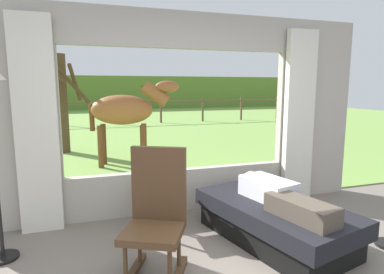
# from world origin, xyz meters

# --- Properties ---
(back_wall_with_window) EXTENTS (5.20, 0.12, 2.55)m
(back_wall_with_window) POSITION_xyz_m (0.00, 2.26, 1.25)
(back_wall_with_window) COLOR #ADA599
(back_wall_with_window) RESTS_ON ground_plane
(curtain_panel_left) EXTENTS (0.44, 0.10, 2.40)m
(curtain_panel_left) POSITION_xyz_m (-1.69, 2.12, 1.20)
(curtain_panel_left) COLOR silver
(curtain_panel_left) RESTS_ON ground_plane
(curtain_panel_right) EXTENTS (0.44, 0.10, 2.40)m
(curtain_panel_right) POSITION_xyz_m (1.69, 2.12, 1.20)
(curtain_panel_right) COLOR silver
(curtain_panel_right) RESTS_ON ground_plane
(outdoor_pasture_lawn) EXTENTS (36.00, 21.68, 0.02)m
(outdoor_pasture_lawn) POSITION_xyz_m (0.00, 13.16, 0.01)
(outdoor_pasture_lawn) COLOR #759E47
(outdoor_pasture_lawn) RESTS_ON ground_plane
(distant_hill_ridge) EXTENTS (36.00, 2.00, 2.40)m
(distant_hill_ridge) POSITION_xyz_m (0.00, 23.00, 1.20)
(distant_hill_ridge) COLOR olive
(distant_hill_ridge) RESTS_ON ground_plane
(recliner_sofa) EXTENTS (1.29, 1.87, 0.42)m
(recliner_sofa) POSITION_xyz_m (0.69, 1.09, 0.22)
(recliner_sofa) COLOR black
(recliner_sofa) RESTS_ON ground_plane
(reclining_person) EXTENTS (0.48, 1.42, 0.22)m
(reclining_person) POSITION_xyz_m (0.69, 1.04, 0.52)
(reclining_person) COLOR silver
(reclining_person) RESTS_ON recliner_sofa
(rocking_chair) EXTENTS (0.72, 0.81, 1.12)m
(rocking_chair) POSITION_xyz_m (-0.63, 0.84, 0.55)
(rocking_chair) COLOR #4C331E
(rocking_chair) RESTS_ON ground_plane
(side_table) EXTENTS (0.44, 0.44, 0.52)m
(side_table) POSITION_xyz_m (-0.40, 1.81, 0.43)
(side_table) COLOR #4C331E
(side_table) RESTS_ON ground_plane
(potted_plant) EXTENTS (0.22, 0.22, 0.32)m
(potted_plant) POSITION_xyz_m (-0.48, 1.87, 0.70)
(potted_plant) COLOR #4C5156
(potted_plant) RESTS_ON side_table
(book_stack) EXTENTS (0.21, 0.17, 0.06)m
(book_stack) POSITION_xyz_m (-0.31, 1.75, 0.55)
(book_stack) COLOR #337247
(book_stack) RESTS_ON side_table
(horse) EXTENTS (1.82, 0.84, 1.73)m
(horse) POSITION_xyz_m (-0.41, 4.88, 1.16)
(horse) COLOR brown
(horse) RESTS_ON outdoor_pasture_lawn
(pasture_tree) EXTENTS (1.52, 1.44, 2.95)m
(pasture_tree) POSITION_xyz_m (-1.77, 6.73, 1.34)
(pasture_tree) COLOR #4C3823
(pasture_tree) RESTS_ON outdoor_pasture_lawn
(pasture_fence_line) EXTENTS (16.10, 0.10, 1.10)m
(pasture_fence_line) POSITION_xyz_m (0.00, 12.58, 0.74)
(pasture_fence_line) COLOR brown
(pasture_fence_line) RESTS_ON outdoor_pasture_lawn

